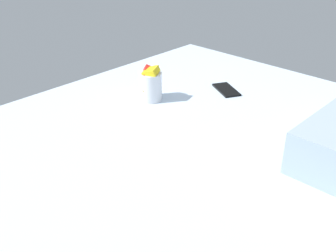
# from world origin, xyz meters

# --- Properties ---
(bed_mattress) EXTENTS (1.80, 1.40, 0.18)m
(bed_mattress) POSITION_xyz_m (0.00, 0.00, 0.09)
(bed_mattress) COLOR silver
(bed_mattress) RESTS_ON ground
(snack_cup) EXTENTS (0.09, 0.10, 0.14)m
(snack_cup) POSITION_xyz_m (-0.23, -0.33, 0.24)
(snack_cup) COLOR silver
(snack_cup) RESTS_ON bed_mattress
(cell_phone) EXTENTS (0.13, 0.16, 0.01)m
(cell_phone) POSITION_xyz_m (-0.50, -0.16, 0.18)
(cell_phone) COLOR black
(cell_phone) RESTS_ON bed_mattress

